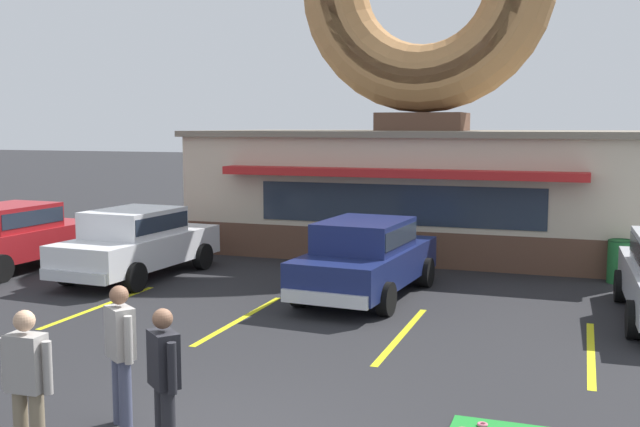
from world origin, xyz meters
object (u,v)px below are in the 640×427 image
car_red (12,234)px  pedestrian_blue_sweater_man (27,381)px  pedestrian_leather_jacket_man (121,349)px  trash_bin (620,261)px  pedestrian_clipboard_woman (164,377)px  car_navy (366,255)px  car_white (137,240)px

car_red → pedestrian_blue_sweater_man: (7.81, -8.56, 0.04)m
pedestrian_leather_jacket_man → trash_bin: 12.08m
pedestrian_blue_sweater_man → pedestrian_clipboard_woman: 1.37m
pedestrian_leather_jacket_man → trash_bin: (5.85, 10.56, -0.43)m
pedestrian_clipboard_woman → pedestrian_blue_sweater_man: bearing=-152.7°
car_red → pedestrian_blue_sweater_man: 11.58m
car_navy → car_white: same height
car_navy → car_red: 8.95m
car_red → trash_bin: bearing=13.1°
car_red → pedestrian_blue_sweater_man: pedestrian_blue_sweater_man is taller
car_red → pedestrian_clipboard_woman: pedestrian_clipboard_woman is taller
car_red → trash_bin: car_red is taller
pedestrian_clipboard_woman → trash_bin: (4.91, 11.17, -0.40)m
car_red → pedestrian_leather_jacket_man: (8.08, -7.33, 0.06)m
car_red → trash_bin: (13.94, 3.24, -0.37)m
car_red → pedestrian_clipboard_woman: 12.01m
car_white → pedestrian_clipboard_woman: pedestrian_clipboard_woman is taller
trash_bin → car_red: bearing=-166.9°
car_red → trash_bin: size_ratio=4.74×
car_white → pedestrian_blue_sweater_man: 9.78m
car_navy → pedestrian_clipboard_woman: size_ratio=2.87×
car_navy → car_white: size_ratio=1.01×
pedestrian_blue_sweater_man → car_navy: bearing=82.4°
pedestrian_blue_sweater_man → pedestrian_clipboard_woman: (1.22, 0.63, -0.02)m
car_red → car_white: size_ratio=0.99×
car_white → pedestrian_leather_jacket_man: 8.85m
pedestrian_leather_jacket_man → pedestrian_blue_sweater_man: bearing=-102.7°
pedestrian_clipboard_woman → car_navy: bearing=90.6°
car_white → trash_bin: size_ratio=4.76×
car_navy → pedestrian_blue_sweater_man: bearing=-97.6°
pedestrian_blue_sweater_man → pedestrian_clipboard_woman: pedestrian_blue_sweater_man is taller
car_navy → car_red: same height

